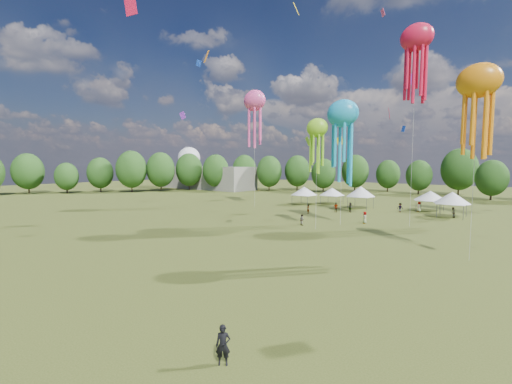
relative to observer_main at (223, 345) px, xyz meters
The scene contains 10 objects.
ground 8.87m from the observer_main, behind, with size 300.00×300.00×0.00m, color #384416.
observer_main is the anchor object (origin of this frame).
spectator_near 34.26m from the observer_main, 115.07° to the left, with size 0.77×0.60×1.58m, color gray.
spectators_far 50.00m from the observer_main, 100.33° to the left, with size 21.60×19.23×1.93m.
festival_tents 56.55m from the observer_main, 103.14° to the left, with size 33.51×11.49×4.47m.
show_kites 46.86m from the observer_main, 95.99° to the left, with size 52.46×31.40×27.75m.
small_kites 53.40m from the observer_main, 104.78° to the left, with size 70.59×65.89×46.43m.
treeline 64.97m from the observer_main, 101.26° to the left, with size 201.57×95.24×13.43m.
hangar 108.89m from the observer_main, 137.91° to the left, with size 40.00×12.00×8.00m, color gray.
radome 125.23m from the observer_main, 140.79° to the left, with size 9.00×9.00×16.00m.
Camera 1 is at (18.49, -10.78, 8.74)m, focal length 23.10 mm.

